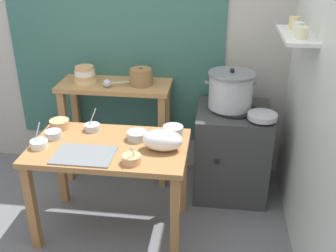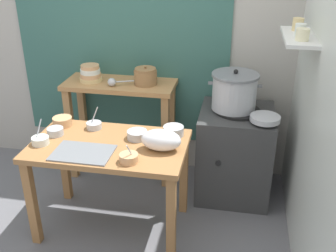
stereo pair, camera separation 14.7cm
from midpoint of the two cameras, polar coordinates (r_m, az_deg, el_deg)
The scene contains 20 objects.
ground_plane at distance 3.21m, azimuth -9.55°, elevation -14.61°, with size 9.00×9.00×0.00m, color slate.
wall_back at distance 3.58m, azimuth -4.82°, elevation 13.39°, with size 4.40×0.12×2.60m.
wall_right at distance 2.70m, azimuth 19.58°, elevation 7.89°, with size 0.30×3.20×2.60m.
prep_table at distance 2.91m, azimuth -9.66°, elevation -4.59°, with size 1.10×0.66×0.72m.
back_shelf_table at distance 3.57m, azimuth -8.55°, elevation 2.64°, with size 0.96×0.40×0.90m.
stove_block at distance 3.46m, azimuth 7.75°, elevation -3.55°, with size 0.60×0.61×0.78m.
steamer_pot at distance 3.25m, azimuth 7.61°, elevation 5.07°, with size 0.42×0.37×0.33m.
clay_pot at distance 3.42m, azimuth -5.09°, elevation 6.94°, with size 0.19×0.19×0.16m.
bowl_stack_enamel at distance 3.54m, azimuth -12.86°, elevation 7.02°, with size 0.19×0.19×0.14m.
ladle at distance 3.40m, azimuth -9.68°, elevation 5.99°, with size 0.24×0.12×0.07m.
serving_tray at distance 2.76m, azimuth -13.33°, elevation -4.06°, with size 0.40×0.28×0.01m, color slate.
plastic_bag at distance 2.72m, azimuth -2.33°, elevation -2.04°, with size 0.28×0.17×0.15m, color white.
wide_pan at distance 3.13m, azimuth 11.92°, elevation 1.36°, with size 0.23×0.23×0.04m, color #B7BABF.
prep_bowl_0 at distance 3.08m, azimuth -12.04°, elevation -0.14°, with size 0.12×0.12×0.17m.
prep_bowl_1 at distance 2.89m, azimuth -5.85°, elevation -1.33°, with size 0.15×0.15×0.06m.
prep_bowl_2 at distance 3.04m, azimuth -17.27°, elevation -1.12°, with size 0.12×0.12×0.05m.
prep_bowl_3 at distance 2.94m, azimuth -0.71°, elevation -0.65°, with size 0.15×0.15×0.07m.
prep_bowl_4 at distance 3.17m, azimuth -16.41°, elevation 0.29°, with size 0.15×0.15×0.07m.
prep_bowl_5 at distance 2.93m, azimuth -19.18°, elevation -2.39°, with size 0.12×0.12×0.18m.
prep_bowl_6 at distance 2.61m, azimuth -6.80°, elevation -4.65°, with size 0.12×0.12×0.14m.
Camera 1 is at (0.75, -2.34, 2.06)m, focal length 43.04 mm.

